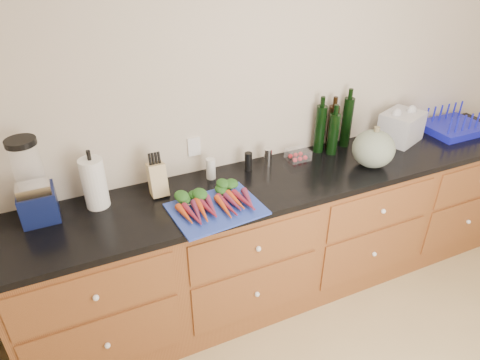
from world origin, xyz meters
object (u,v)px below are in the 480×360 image
carrots (214,201)px  paper_towel (94,183)px  dish_rack (453,126)px  cutting_board (216,209)px  tomato_box (298,155)px  knife_block (158,179)px  squash (373,149)px  blender_appliance (33,186)px

carrots → paper_towel: bearing=154.5°
carrots → dish_rack: (2.05, 0.20, 0.01)m
cutting_board → tomato_box: tomato_box is taller
paper_towel → knife_block: size_ratio=1.51×
knife_block → paper_towel: bearing=176.7°
cutting_board → tomato_box: size_ratio=3.33×
carrots → paper_towel: 0.66m
dish_rack → knife_block: bearing=178.5°
paper_towel → squash: bearing=-8.7°
cutting_board → paper_towel: paper_towel is taller
blender_appliance → paper_towel: size_ratio=1.61×
blender_appliance → knife_block: blender_appliance is taller
cutting_board → dish_rack: bearing=6.7°
blender_appliance → cutting_board: bearing=-19.7°
squash → blender_appliance: size_ratio=0.58×
knife_block → tomato_box: size_ratio=1.30×
tomato_box → dish_rack: dish_rack is taller
carrots → blender_appliance: bearing=162.6°
carrots → blender_appliance: blender_appliance is taller
paper_towel → tomato_box: size_ratio=1.97×
squash → dish_rack: (0.93, 0.18, -0.08)m
blender_appliance → paper_towel: (0.30, 0.00, -0.06)m
knife_block → tomato_box: 0.97m
cutting_board → squash: bearing=2.9°
cutting_board → knife_block: bearing=129.3°
cutting_board → dish_rack: 2.06m
carrots → knife_block: (-0.25, 0.26, 0.06)m
carrots → cutting_board: bearing=-90.0°
cutting_board → tomato_box: 0.80m
knife_block → tomato_box: bearing=1.8°
cutting_board → paper_towel: size_ratio=1.69×
cutting_board → blender_appliance: (-0.89, 0.32, 0.20)m
carrots → dish_rack: bearing=5.6°
cutting_board → blender_appliance: blender_appliance is taller
paper_towel → tomato_box: paper_towel is taller
squash → paper_towel: 1.73m
knife_block → dish_rack: bearing=-1.5°
paper_towel → dish_rack: 2.64m
squash → paper_towel: paper_towel is taller
squash → paper_towel: size_ratio=0.93×
carrots → squash: squash is taller
blender_appliance → dish_rack: 2.94m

